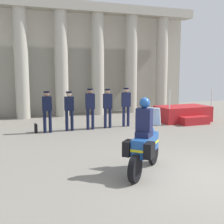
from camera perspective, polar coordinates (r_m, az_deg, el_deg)
The scene contains 10 objects.
ground_plane at distance 7.69m, azimuth 16.52°, elevation -11.69°, with size 28.00×28.00×0.00m, color gray.
colonnade_backdrop at distance 17.30m, azimuth -6.63°, elevation 10.79°, with size 14.13×1.57×6.23m.
reviewing_stand at distance 15.18m, azimuth 13.53°, elevation -0.41°, with size 2.54×1.97×1.66m.
officer_in_row_0 at distance 12.32m, azimuth -12.31°, elevation 0.69°, with size 0.40×0.26×1.70m.
officer_in_row_1 at distance 12.54m, azimuth -8.19°, elevation 0.81°, with size 0.40×0.26×1.66m.
officer_in_row_2 at distance 12.72m, azimuth -4.19°, elevation 1.26°, with size 0.40×0.26×1.76m.
officer_in_row_3 at distance 13.03m, azimuth -0.84°, elevation 1.34°, with size 0.40×0.26×1.72m.
officer_in_row_4 at distance 13.40m, azimuth 2.70°, elevation 1.59°, with size 0.40×0.26×1.75m.
motorcycle_with_rider at distance 7.41m, azimuth 6.23°, elevation -5.73°, with size 1.58×1.54×1.90m.
briefcase_on_ground at distance 12.58m, azimuth -14.35°, elevation -3.04°, with size 0.10×0.32×0.36m, color black.
Camera 1 is at (-4.51, -5.67, 2.57)m, focal length 47.85 mm.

